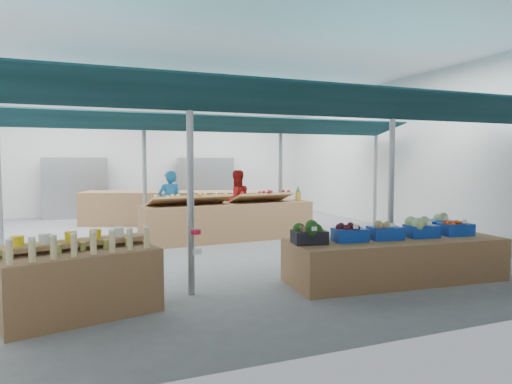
# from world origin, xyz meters

# --- Properties ---
(floor) EXTENTS (13.00, 13.00, 0.00)m
(floor) POSITION_xyz_m (0.00, 0.00, 0.00)
(floor) COLOR slate
(floor) RESTS_ON ground
(hall) EXTENTS (13.00, 13.00, 13.00)m
(hall) POSITION_xyz_m (0.00, 1.44, 2.65)
(hall) COLOR silver
(hall) RESTS_ON ground
(pole_grid) EXTENTS (10.00, 4.60, 3.00)m
(pole_grid) POSITION_xyz_m (0.75, -1.75, 1.81)
(pole_grid) COLOR gray
(pole_grid) RESTS_ON floor
(awnings) EXTENTS (9.50, 7.08, 0.30)m
(awnings) POSITION_xyz_m (0.75, -1.75, 2.78)
(awnings) COLOR #0A262A
(awnings) RESTS_ON pole_grid
(back_shelving_left) EXTENTS (2.00, 0.50, 2.00)m
(back_shelving_left) POSITION_xyz_m (-2.50, 6.00, 1.00)
(back_shelving_left) COLOR #B23F33
(back_shelving_left) RESTS_ON floor
(back_shelving_right) EXTENTS (2.00, 0.50, 2.00)m
(back_shelving_right) POSITION_xyz_m (2.00, 6.00, 1.00)
(back_shelving_right) COLOR #B23F33
(back_shelving_right) RESTS_ON floor
(bottle_shelf) EXTENTS (1.97, 1.47, 1.09)m
(bottle_shelf) POSITION_xyz_m (-2.49, -4.38, 0.44)
(bottle_shelf) COLOR brown
(bottle_shelf) RESTS_ON floor
(veg_counter) EXTENTS (3.58, 1.45, 0.68)m
(veg_counter) POSITION_xyz_m (2.24, -4.47, 0.34)
(veg_counter) COLOR brown
(veg_counter) RESTS_ON floor
(fruit_counter) EXTENTS (4.23, 1.22, 0.90)m
(fruit_counter) POSITION_xyz_m (0.92, 0.09, 0.45)
(fruit_counter) COLOR brown
(fruit_counter) RESTS_ON floor
(far_counter) EXTENTS (5.54, 3.11, 1.00)m
(far_counter) POSITION_xyz_m (0.28, 3.24, 0.50)
(far_counter) COLOR brown
(far_counter) RESTS_ON floor
(crate_stack) EXTENTS (0.58, 0.48, 0.60)m
(crate_stack) POSITION_xyz_m (3.63, -4.50, 0.30)
(crate_stack) COLOR #0E369A
(crate_stack) RESTS_ON floor
(vendor_left) EXTENTS (0.63, 0.43, 1.67)m
(vendor_left) POSITION_xyz_m (-0.28, 1.19, 0.84)
(vendor_left) COLOR #18639D
(vendor_left) RESTS_ON floor
(vendor_right) EXTENTS (0.85, 0.68, 1.67)m
(vendor_right) POSITION_xyz_m (1.52, 1.19, 0.84)
(vendor_right) COLOR maroon
(vendor_right) RESTS_ON floor
(crate_broccoli) EXTENTS (0.55, 0.44, 0.35)m
(crate_broccoli) POSITION_xyz_m (0.74, -4.35, 0.84)
(crate_broccoli) COLOR black
(crate_broccoli) RESTS_ON veg_counter
(crate_beets) EXTENTS (0.55, 0.44, 0.29)m
(crate_beets) POSITION_xyz_m (1.41, -4.40, 0.81)
(crate_beets) COLOR #0E369A
(crate_beets) RESTS_ON veg_counter
(crate_celeriac) EXTENTS (0.55, 0.44, 0.31)m
(crate_celeriac) POSITION_xyz_m (2.04, -4.45, 0.82)
(crate_celeriac) COLOR #0E369A
(crate_celeriac) RESTS_ON veg_counter
(crate_cabbage) EXTENTS (0.55, 0.44, 0.35)m
(crate_cabbage) POSITION_xyz_m (2.72, -4.51, 0.84)
(crate_cabbage) COLOR #0E369A
(crate_cabbage) RESTS_ON veg_counter
(crate_carrots) EXTENTS (0.55, 0.44, 0.29)m
(crate_carrots) POSITION_xyz_m (3.40, -4.57, 0.79)
(crate_carrots) COLOR #0E369A
(crate_carrots) RESTS_ON veg_counter
(sparrow) EXTENTS (0.12, 0.09, 0.11)m
(sparrow) POSITION_xyz_m (0.57, -4.45, 0.93)
(sparrow) COLOR brown
(sparrow) RESTS_ON crate_broccoli
(pole_ribbon) EXTENTS (0.12, 0.12, 0.28)m
(pole_ribbon) POSITION_xyz_m (-1.23, -5.21, 1.08)
(pole_ribbon) COLOR red
(pole_ribbon) RESTS_ON pole_grid
(apple_heap_yellow) EXTENTS (1.97, 0.90, 0.27)m
(apple_heap_yellow) POSITION_xyz_m (-0.07, -0.06, 1.06)
(apple_heap_yellow) COLOR #997247
(apple_heap_yellow) RESTS_ON fruit_counter
(apple_heap_red) EXTENTS (1.57, 0.86, 0.27)m
(apple_heap_red) POSITION_xyz_m (1.77, 0.04, 1.06)
(apple_heap_red) COLOR #997247
(apple_heap_red) RESTS_ON fruit_counter
(pineapple) EXTENTS (0.14, 0.14, 0.39)m
(pineapple) POSITION_xyz_m (2.81, 0.10, 1.08)
(pineapple) COLOR #8C6019
(pineapple) RESTS_ON fruit_counter
(crate_extra) EXTENTS (0.54, 0.44, 0.32)m
(crate_extra) POSITION_xyz_m (3.43, -4.13, 0.83)
(crate_extra) COLOR #0E369A
(crate_extra) RESTS_ON veg_counter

